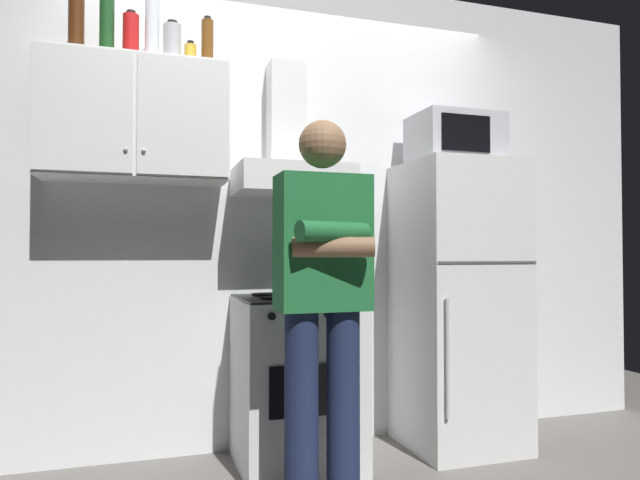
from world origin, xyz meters
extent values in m
cube|color=white|center=(0.00, 0.60, 1.35)|extent=(4.80, 0.10, 2.70)
cube|color=silver|center=(-0.85, 0.38, 1.75)|extent=(0.90, 0.34, 0.60)
cube|color=silver|center=(-1.07, 0.20, 1.75)|extent=(0.43, 0.01, 0.58)
cube|color=silver|center=(-0.62, 0.20, 1.75)|extent=(0.43, 0.01, 0.58)
sphere|color=#B2B2B7|center=(-0.89, 0.19, 1.57)|extent=(0.02, 0.02, 0.02)
sphere|color=#B2B2B7|center=(-0.81, 0.19, 1.57)|extent=(0.02, 0.02, 0.02)
cube|color=silver|center=(-0.05, 0.25, 0.42)|extent=(0.60, 0.60, 0.85)
cube|color=black|center=(-0.05, 0.25, 0.86)|extent=(0.59, 0.59, 0.01)
cube|color=black|center=(-0.05, -0.05, 0.45)|extent=(0.42, 0.01, 0.24)
cylinder|color=black|center=(-0.18, 0.13, 0.87)|extent=(0.16, 0.16, 0.01)
cylinder|color=black|center=(0.08, 0.13, 0.87)|extent=(0.16, 0.16, 0.01)
cylinder|color=black|center=(-0.18, 0.37, 0.87)|extent=(0.16, 0.16, 0.01)
cylinder|color=black|center=(0.08, 0.37, 0.87)|extent=(0.16, 0.16, 0.01)
cylinder|color=black|center=(-0.25, -0.06, 0.80)|extent=(0.04, 0.02, 0.04)
cylinder|color=black|center=(-0.12, -0.06, 0.80)|extent=(0.04, 0.02, 0.04)
cylinder|color=black|center=(0.02, -0.06, 0.80)|extent=(0.04, 0.02, 0.04)
cylinder|color=black|center=(0.15, -0.06, 0.80)|extent=(0.04, 0.02, 0.04)
cube|color=white|center=(-0.05, 0.33, 1.47)|extent=(0.60, 0.44, 0.15)
cube|color=white|center=(-0.05, 0.47, 1.85)|extent=(0.20, 0.16, 0.60)
cube|color=silver|center=(0.90, 0.25, 0.80)|extent=(0.60, 0.60, 1.60)
cube|color=#4C4C4C|center=(0.90, -0.05, 1.04)|extent=(0.59, 0.01, 0.01)
cylinder|color=silver|center=(0.65, -0.06, 0.56)|extent=(0.02, 0.02, 0.60)
cube|color=#B7BABF|center=(0.90, 0.27, 1.74)|extent=(0.48, 0.36, 0.28)
cube|color=black|center=(0.86, 0.09, 1.74)|extent=(0.30, 0.01, 0.20)
cylinder|color=#192342|center=(-0.19, -0.35, 0.42)|extent=(0.14, 0.14, 0.85)
cylinder|color=#192342|center=(-0.01, -0.35, 0.42)|extent=(0.14, 0.14, 0.85)
cube|color=#1E6633|center=(-0.10, -0.35, 1.13)|extent=(0.38, 0.20, 0.56)
cylinder|color=#1E6633|center=(-0.10, -0.49, 1.17)|extent=(0.33, 0.17, 0.08)
cylinder|color=#8C6647|center=(-0.10, -0.49, 1.11)|extent=(0.33, 0.17, 0.08)
sphere|color=#8C6647|center=(-0.10, -0.35, 1.54)|extent=(0.20, 0.20, 0.20)
cylinder|color=#B7BABF|center=(0.08, 0.13, 0.93)|extent=(0.18, 0.18, 0.11)
cylinder|color=black|center=(-0.04, 0.13, 0.97)|extent=(0.05, 0.01, 0.01)
cylinder|color=black|center=(0.20, 0.13, 0.97)|extent=(0.05, 0.01, 0.01)
cylinder|color=red|center=(-0.87, 0.36, 2.16)|extent=(0.08, 0.08, 0.22)
cylinder|color=black|center=(-0.87, 0.36, 2.28)|extent=(0.04, 0.04, 0.02)
cylinder|color=#B2B5BA|center=(-0.68, 0.35, 2.15)|extent=(0.09, 0.09, 0.19)
cylinder|color=black|center=(-0.68, 0.35, 2.25)|extent=(0.05, 0.05, 0.02)
cylinder|color=gold|center=(-0.58, 0.38, 2.11)|extent=(0.06, 0.06, 0.11)
cylinder|color=black|center=(-0.58, 0.38, 2.17)|extent=(0.03, 0.03, 0.02)
cylinder|color=#19471E|center=(-0.99, 0.36, 2.20)|extent=(0.07, 0.07, 0.30)
cylinder|color=#47230F|center=(-1.13, 0.39, 2.20)|extent=(0.08, 0.08, 0.30)
cylinder|color=silver|center=(-0.77, 0.36, 2.21)|extent=(0.07, 0.07, 0.32)
cylinder|color=brown|center=(-0.50, 0.35, 2.17)|extent=(0.06, 0.06, 0.24)
cylinder|color=black|center=(-0.50, 0.35, 2.30)|extent=(0.03, 0.03, 0.02)
camera|label=1|loc=(-0.82, -2.58, 1.08)|focal=31.73mm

